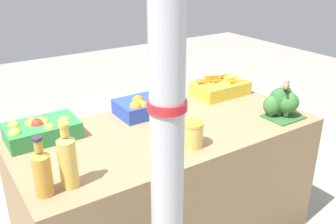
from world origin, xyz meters
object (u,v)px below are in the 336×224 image
object	(u,v)px
apple_crate	(41,130)
pickle_jar	(192,134)
orange_crate	(149,104)
broccoli_pile	(282,102)
support_pole	(167,138)
juice_bottle_amber	(42,171)
sparrow_bird	(286,85)
carrot_crate	(220,87)
juice_bottle_golden	(68,160)

from	to	relation	value
apple_crate	pickle_jar	distance (m)	0.80
orange_crate	broccoli_pile	world-z (taller)	broccoli_pile
support_pole	juice_bottle_amber	xyz separation A→B (m)	(-0.30, 0.45, -0.26)
sparrow_bird	apple_crate	bearing A→B (deg)	122.91
carrot_crate	orange_crate	bearing A→B (deg)	-178.77
apple_crate	broccoli_pile	xyz separation A→B (m)	(1.31, -0.49, 0.04)
apple_crate	orange_crate	world-z (taller)	orange_crate
orange_crate	juice_bottle_amber	world-z (taller)	juice_bottle_amber
orange_crate	juice_bottle_amber	xyz separation A→B (m)	(-0.80, -0.50, 0.05)
orange_crate	pickle_jar	bearing A→B (deg)	-94.46
pickle_jar	juice_bottle_amber	bearing A→B (deg)	-179.88
juice_bottle_amber	sparrow_bird	xyz separation A→B (m)	(1.44, -0.00, 0.10)
orange_crate	broccoli_pile	bearing A→B (deg)	-36.44
carrot_crate	pickle_jar	world-z (taller)	pickle_jar
juice_bottle_golden	broccoli_pile	bearing A→B (deg)	0.94
juice_bottle_amber	sparrow_bird	distance (m)	1.44
carrot_crate	juice_bottle_golden	world-z (taller)	juice_bottle_golden
support_pole	juice_bottle_golden	world-z (taller)	support_pole
apple_crate	pickle_jar	xyz separation A→B (m)	(0.62, -0.51, 0.01)
support_pole	juice_bottle_amber	world-z (taller)	support_pole
support_pole	carrot_crate	xyz separation A→B (m)	(1.08, 0.97, -0.32)
juice_bottle_golden	sparrow_bird	distance (m)	1.33
support_pole	juice_bottle_golden	distance (m)	0.55
broccoli_pile	sparrow_bird	bearing A→B (deg)	-107.90
support_pole	juice_bottle_golden	xyz separation A→B (m)	(-0.20, 0.45, -0.24)
apple_crate	broccoli_pile	world-z (taller)	broccoli_pile
apple_crate	juice_bottle_golden	distance (m)	0.51
orange_crate	carrot_crate	world-z (taller)	orange_crate
broccoli_pile	juice_bottle_golden	size ratio (longest dim) A/B	0.75
support_pole	pickle_jar	size ratio (longest dim) A/B	16.93
orange_crate	pickle_jar	xyz separation A→B (m)	(-0.04, -0.50, 0.01)
juice_bottle_amber	juice_bottle_golden	world-z (taller)	juice_bottle_golden
apple_crate	carrot_crate	size ratio (longest dim) A/B	1.00
apple_crate	juice_bottle_amber	size ratio (longest dim) A/B	1.42
broccoli_pile	pickle_jar	xyz separation A→B (m)	(-0.69, -0.02, -0.02)
apple_crate	carrot_crate	xyz separation A→B (m)	(1.25, 0.00, -0.00)
carrot_crate	sparrow_bird	distance (m)	0.54
juice_bottle_amber	apple_crate	bearing A→B (deg)	75.16
broccoli_pile	juice_bottle_amber	distance (m)	1.45
apple_crate	juice_bottle_amber	xyz separation A→B (m)	(-0.13, -0.51, 0.05)
broccoli_pile	juice_bottle_amber	xyz separation A→B (m)	(-1.45, -0.02, 0.02)
orange_crate	carrot_crate	size ratio (longest dim) A/B	1.00
orange_crate	juice_bottle_golden	world-z (taller)	juice_bottle_golden
broccoli_pile	sparrow_bird	size ratio (longest dim) A/B	1.88
carrot_crate	pickle_jar	distance (m)	0.81
apple_crate	carrot_crate	distance (m)	1.25
broccoli_pile	juice_bottle_amber	bearing A→B (deg)	-179.13
support_pole	apple_crate	bearing A→B (deg)	100.01
broccoli_pile	juice_bottle_golden	xyz separation A→B (m)	(-1.34, -0.02, 0.04)
support_pole	orange_crate	bearing A→B (deg)	62.80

